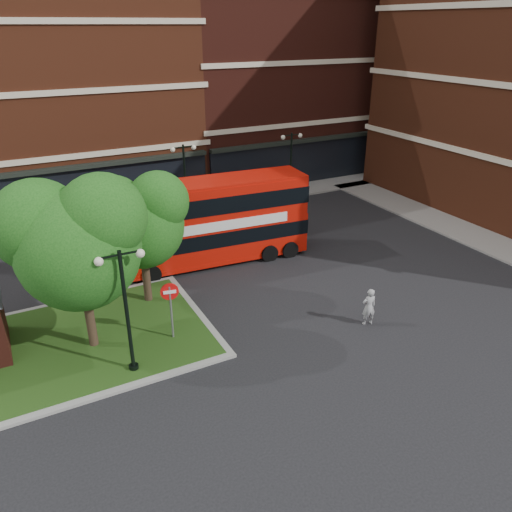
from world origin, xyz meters
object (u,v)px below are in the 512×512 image
bus (210,216)px  car_silver (120,219)px  woman (369,307)px  car_white (244,199)px

bus → car_silver: size_ratio=2.37×
bus → woman: size_ratio=6.20×
bus → car_white: 8.81m
car_silver → car_white: size_ratio=0.97×
car_silver → car_white: bearing=-84.0°
bus → woman: (3.48, -9.02, -1.77)m
car_white → car_silver: bearing=96.3°
bus → car_silver: bearing=121.0°
bus → car_silver: bus is taller
woman → car_silver: 17.19m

